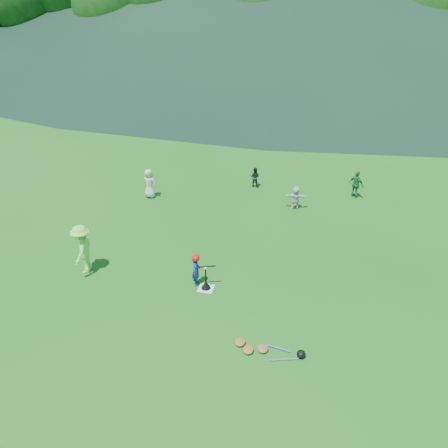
% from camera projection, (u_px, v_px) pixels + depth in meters
% --- Properties ---
extents(ground, '(120.00, 120.00, 0.00)m').
position_uv_depth(ground, '(206.00, 288.00, 13.22)').
color(ground, '#134F12').
rests_on(ground, ground).
extents(home_plate, '(0.45, 0.45, 0.02)m').
position_uv_depth(home_plate, '(206.00, 288.00, 13.21)').
color(home_plate, silver).
rests_on(home_plate, ground).
extents(baseball, '(0.08, 0.08, 0.08)m').
position_uv_depth(baseball, '(206.00, 268.00, 12.87)').
color(baseball, white).
rests_on(baseball, batting_tee).
extents(batter_child, '(0.33, 0.42, 1.03)m').
position_uv_depth(batter_child, '(196.00, 270.00, 13.17)').
color(batter_child, navy).
rests_on(batter_child, ground).
extents(adult_coach, '(0.77, 1.14, 1.64)m').
position_uv_depth(adult_coach, '(83.00, 249.00, 13.65)').
color(adult_coach, '#82E543').
rests_on(adult_coach, ground).
extents(fielder_a, '(0.70, 0.54, 1.27)m').
position_uv_depth(fielder_a, '(149.00, 183.00, 18.68)').
color(fielder_a, '#B8B8B8').
rests_on(fielder_a, ground).
extents(fielder_b, '(0.50, 0.42, 0.93)m').
position_uv_depth(fielder_b, '(255.00, 177.00, 19.77)').
color(fielder_b, black).
rests_on(fielder_b, ground).
extents(fielder_c, '(0.73, 0.67, 1.20)m').
position_uv_depth(fielder_c, '(356.00, 184.00, 18.69)').
color(fielder_c, '#1D613D').
rests_on(fielder_c, ground).
extents(fielder_d, '(0.93, 0.37, 0.98)m').
position_uv_depth(fielder_d, '(296.00, 198.00, 17.76)').
color(fielder_d, silver).
rests_on(fielder_d, ground).
extents(batting_tee, '(0.30, 0.30, 0.68)m').
position_uv_depth(batting_tee, '(206.00, 285.00, 13.16)').
color(batting_tee, black).
rests_on(batting_tee, home_plate).
extents(batter_gear, '(0.72, 0.26, 0.39)m').
position_uv_depth(batter_gear, '(196.00, 259.00, 12.97)').
color(batter_gear, '#B60F0C').
rests_on(batter_gear, ground).
extents(equipment_pile, '(1.80, 0.62, 0.19)m').
position_uv_depth(equipment_pile, '(263.00, 349.00, 10.93)').
color(equipment_pile, olive).
rests_on(equipment_pile, ground).
extents(outfield_fence, '(70.07, 0.08, 1.33)m').
position_uv_depth(outfield_fence, '(290.00, 86.00, 36.90)').
color(outfield_fence, gray).
rests_on(outfield_fence, ground).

